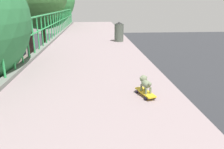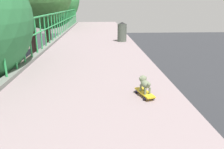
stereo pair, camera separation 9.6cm
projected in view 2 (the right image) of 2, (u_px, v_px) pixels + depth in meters
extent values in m
cube|color=black|center=(79.00, 136.00, 2.60)|extent=(3.32, 0.06, 0.00)
cylinder|color=green|center=(3.00, 52.00, 4.29)|extent=(0.04, 0.04, 1.04)
cylinder|color=green|center=(14.00, 46.00, 4.85)|extent=(0.04, 0.04, 1.04)
cylinder|color=green|center=(23.00, 42.00, 5.41)|extent=(0.04, 0.04, 1.04)
cylinder|color=green|center=(30.00, 39.00, 5.96)|extent=(0.04, 0.04, 1.04)
cylinder|color=green|center=(36.00, 36.00, 6.52)|extent=(0.04, 0.04, 1.04)
cylinder|color=green|center=(41.00, 33.00, 7.08)|extent=(0.04, 0.04, 1.04)
cylinder|color=green|center=(45.00, 31.00, 7.64)|extent=(0.04, 0.04, 1.04)
cylinder|color=green|center=(49.00, 29.00, 8.20)|extent=(0.04, 0.04, 1.04)
cylinder|color=green|center=(52.00, 28.00, 8.75)|extent=(0.04, 0.04, 1.04)
cylinder|color=green|center=(55.00, 26.00, 9.31)|extent=(0.04, 0.04, 1.04)
cylinder|color=green|center=(57.00, 25.00, 9.87)|extent=(0.04, 0.04, 1.04)
cylinder|color=green|center=(59.00, 24.00, 10.43)|extent=(0.04, 0.04, 1.04)
cylinder|color=green|center=(61.00, 23.00, 10.98)|extent=(0.04, 0.04, 1.04)
cylinder|color=green|center=(63.00, 22.00, 11.54)|extent=(0.04, 0.04, 1.04)
cylinder|color=green|center=(65.00, 21.00, 12.10)|extent=(0.04, 0.04, 1.04)
cylinder|color=green|center=(66.00, 20.00, 12.66)|extent=(0.04, 0.04, 1.04)
cylinder|color=green|center=(68.00, 20.00, 13.22)|extent=(0.04, 0.04, 1.04)
cylinder|color=green|center=(69.00, 19.00, 13.77)|extent=(0.04, 0.04, 1.04)
cylinder|color=green|center=(70.00, 18.00, 14.33)|extent=(0.04, 0.04, 1.04)
cylinder|color=green|center=(71.00, 18.00, 14.89)|extent=(0.04, 0.04, 1.04)
cylinder|color=green|center=(72.00, 17.00, 15.45)|extent=(0.04, 0.04, 1.04)
cylinder|color=green|center=(73.00, 17.00, 16.00)|extent=(0.04, 0.04, 1.04)
cylinder|color=green|center=(74.00, 16.00, 16.56)|extent=(0.04, 0.04, 1.04)
cylinder|color=green|center=(75.00, 16.00, 17.12)|extent=(0.04, 0.04, 1.04)
cylinder|color=green|center=(76.00, 16.00, 17.68)|extent=(0.04, 0.04, 1.04)
cube|color=beige|center=(4.00, 66.00, 22.28)|extent=(2.52, 11.27, 2.89)
cube|color=black|center=(3.00, 61.00, 22.12)|extent=(2.54, 10.37, 0.70)
cylinder|color=black|center=(29.00, 67.00, 26.47)|extent=(0.28, 0.96, 0.96)
cylinder|color=black|center=(9.00, 67.00, 26.34)|extent=(0.28, 0.96, 0.96)
cylinder|color=black|center=(6.00, 88.00, 19.78)|extent=(0.28, 0.96, 0.96)
cylinder|color=#4E3430|center=(37.00, 69.00, 15.12)|extent=(0.40, 0.40, 6.90)
cylinder|color=brown|center=(50.00, 56.00, 19.19)|extent=(0.41, 0.41, 6.73)
cube|color=gold|center=(145.00, 93.00, 3.71)|extent=(0.28, 0.51, 0.02)
cylinder|color=black|center=(145.00, 91.00, 3.89)|extent=(0.04, 0.06, 0.05)
cylinder|color=black|center=(136.00, 92.00, 3.83)|extent=(0.04, 0.06, 0.05)
cylinder|color=black|center=(154.00, 98.00, 3.60)|extent=(0.04, 0.06, 0.05)
cylinder|color=black|center=(144.00, 99.00, 3.55)|extent=(0.04, 0.06, 0.05)
cylinder|color=slate|center=(145.00, 87.00, 3.76)|extent=(0.04, 0.04, 0.11)
cylinder|color=slate|center=(141.00, 88.00, 3.73)|extent=(0.04, 0.04, 0.11)
cylinder|color=slate|center=(150.00, 91.00, 3.60)|extent=(0.04, 0.04, 0.11)
cylinder|color=slate|center=(145.00, 91.00, 3.58)|extent=(0.04, 0.04, 0.11)
ellipsoid|color=slate|center=(145.00, 84.00, 3.64)|extent=(0.19, 0.26, 0.12)
sphere|color=slate|center=(143.00, 79.00, 3.71)|extent=(0.12, 0.12, 0.12)
ellipsoid|color=#667B59|center=(141.00, 78.00, 3.76)|extent=(0.06, 0.07, 0.04)
sphere|color=slate|center=(145.00, 78.00, 3.72)|extent=(0.05, 0.05, 0.05)
sphere|color=slate|center=(140.00, 78.00, 3.69)|extent=(0.05, 0.05, 0.05)
sphere|color=slate|center=(149.00, 84.00, 3.52)|extent=(0.06, 0.06, 0.06)
cylinder|color=#4B5248|center=(122.00, 33.00, 9.09)|extent=(0.38, 0.38, 0.72)
cone|color=black|center=(122.00, 23.00, 8.97)|extent=(0.39, 0.39, 0.10)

